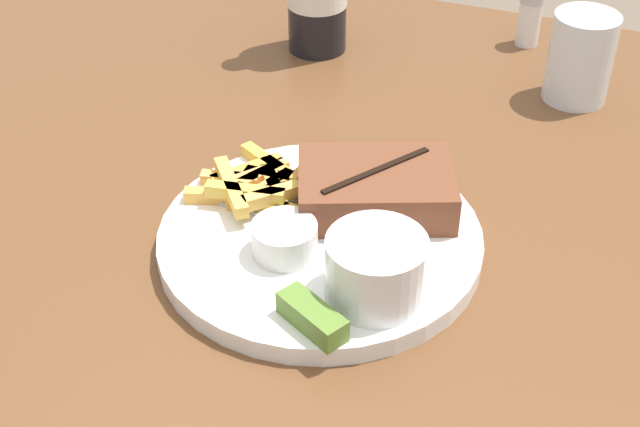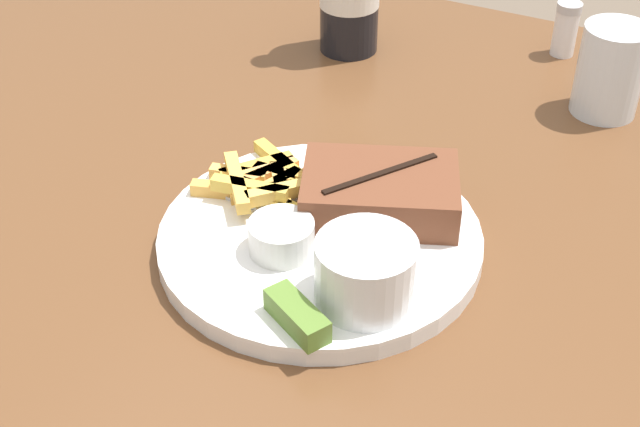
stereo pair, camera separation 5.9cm
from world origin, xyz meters
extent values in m
cube|color=brown|center=(0.00, 0.00, 0.70)|extent=(1.34, 1.09, 0.04)
cylinder|color=brown|center=(-0.61, 0.48, 0.34)|extent=(0.06, 0.06, 0.68)
cylinder|color=white|center=(0.00, 0.00, 0.73)|extent=(0.28, 0.28, 0.01)
cylinder|color=white|center=(0.00, 0.00, 0.74)|extent=(0.28, 0.28, 0.00)
cube|color=brown|center=(0.03, 0.05, 0.76)|extent=(0.16, 0.14, 0.04)
cube|color=black|center=(0.03, 0.05, 0.78)|extent=(0.07, 0.10, 0.00)
cube|color=#F49F52|center=(-0.08, 0.05, 0.75)|extent=(0.04, 0.06, 0.01)
cube|color=#F1B957|center=(-0.06, 0.04, 0.75)|extent=(0.05, 0.06, 0.01)
cube|color=gold|center=(-0.06, 0.01, 0.75)|extent=(0.08, 0.02, 0.01)
cube|color=gold|center=(-0.09, 0.01, 0.75)|extent=(0.08, 0.04, 0.01)
cube|color=gold|center=(-0.06, 0.03, 0.75)|extent=(0.03, 0.06, 0.01)
cube|color=#E4A759|center=(-0.07, 0.05, 0.75)|extent=(0.05, 0.01, 0.01)
cube|color=#F3A541|center=(-0.04, 0.07, 0.75)|extent=(0.04, 0.08, 0.01)
cube|color=#E9AF54|center=(-0.10, 0.04, 0.75)|extent=(0.05, 0.02, 0.01)
cube|color=gold|center=(-0.04, 0.07, 0.76)|extent=(0.01, 0.06, 0.01)
cube|color=gold|center=(-0.08, 0.07, 0.75)|extent=(0.08, 0.05, 0.01)
cube|color=#EBB54C|center=(-0.09, 0.01, 0.76)|extent=(0.06, 0.07, 0.01)
cube|color=#EBBA53|center=(-0.05, 0.01, 0.76)|extent=(0.05, 0.05, 0.01)
cube|color=gold|center=(-0.07, 0.01, 0.76)|extent=(0.07, 0.02, 0.01)
cube|color=gold|center=(-0.09, 0.05, 0.75)|extent=(0.05, 0.06, 0.01)
cube|color=#EDA643|center=(-0.06, 0.03, 0.75)|extent=(0.07, 0.06, 0.01)
cube|color=#E5BB49|center=(-0.07, 0.02, 0.75)|extent=(0.05, 0.02, 0.01)
cylinder|color=white|center=(0.07, -0.06, 0.77)|extent=(0.08, 0.08, 0.05)
cylinder|color=beige|center=(0.07, -0.06, 0.79)|extent=(0.07, 0.07, 0.01)
cylinder|color=silver|center=(-0.02, -0.04, 0.76)|extent=(0.06, 0.06, 0.03)
cylinder|color=black|center=(-0.02, -0.04, 0.77)|extent=(0.05, 0.05, 0.01)
cube|color=#567A2D|center=(0.04, -0.11, 0.75)|extent=(0.06, 0.05, 0.02)
cube|color=#B7B7BC|center=(-0.08, 0.01, 0.74)|extent=(0.10, 0.02, 0.00)
cube|color=#B7B7BC|center=(-0.02, 0.00, 0.74)|extent=(0.03, 0.01, 0.00)
cube|color=#B7B7BC|center=(-0.02, 0.00, 0.74)|extent=(0.03, 0.01, 0.00)
cube|color=#B7B7BC|center=(-0.02, 0.01, 0.74)|extent=(0.03, 0.01, 0.00)
cylinder|color=silver|center=(0.17, 0.35, 0.77)|extent=(0.07, 0.07, 0.10)
cylinder|color=white|center=(0.09, 0.46, 0.75)|extent=(0.03, 0.03, 0.05)
cylinder|color=#B7B7BC|center=(0.09, 0.46, 0.78)|extent=(0.03, 0.03, 0.01)
camera|label=1|loc=(0.22, -0.56, 1.22)|focal=50.00mm
camera|label=2|loc=(0.27, -0.54, 1.22)|focal=50.00mm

